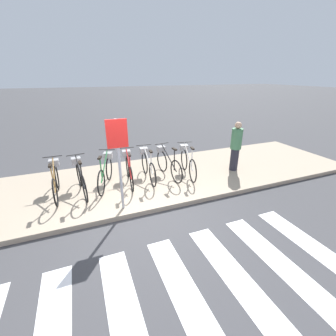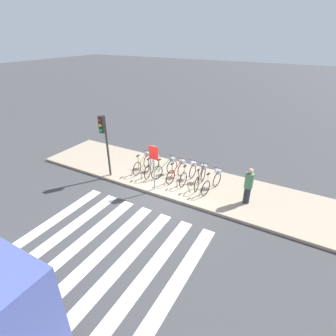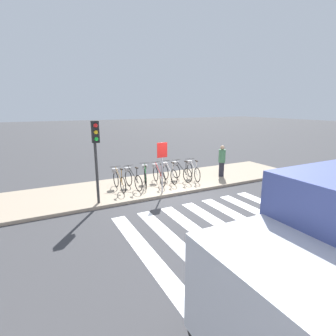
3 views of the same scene
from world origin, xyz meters
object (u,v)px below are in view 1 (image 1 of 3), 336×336
(parked_bicycle_3, at_px, (129,168))
(parked_bicycle_4, at_px, (147,164))
(parked_bicycle_2, at_px, (106,171))
(parked_bicycle_5, at_px, (167,162))
(parked_bicycle_0, at_px, (55,179))
(parked_bicycle_1, at_px, (80,177))
(parked_bicycle_6, at_px, (187,161))
(sign_post, at_px, (118,151))
(pedestrian, at_px, (236,146))

(parked_bicycle_3, xyz_separation_m, parked_bicycle_4, (0.58, 0.07, 0.00))
(parked_bicycle_2, bearing_deg, parked_bicycle_5, -0.69)
(parked_bicycle_0, relative_size, parked_bicycle_1, 1.00)
(parked_bicycle_0, height_order, parked_bicycle_5, same)
(parked_bicycle_0, distance_m, parked_bicycle_1, 0.60)
(parked_bicycle_2, distance_m, parked_bicycle_5, 1.83)
(parked_bicycle_6, bearing_deg, parked_bicycle_5, 168.74)
(parked_bicycle_0, height_order, parked_bicycle_3, same)
(parked_bicycle_2, distance_m, parked_bicycle_3, 0.64)
(parked_bicycle_6, bearing_deg, sign_post, -151.58)
(parked_bicycle_2, bearing_deg, pedestrian, -5.53)
(parked_bicycle_1, height_order, parked_bicycle_4, same)
(parked_bicycle_3, height_order, parked_bicycle_6, same)
(parked_bicycle_0, height_order, parked_bicycle_2, same)
(parked_bicycle_6, relative_size, sign_post, 0.77)
(parked_bicycle_0, bearing_deg, sign_post, -41.16)
(parked_bicycle_2, distance_m, sign_post, 1.70)
(parked_bicycle_0, bearing_deg, parked_bicycle_4, 2.80)
(pedestrian, xyz_separation_m, sign_post, (-3.84, -0.98, 0.60))
(sign_post, bearing_deg, pedestrian, 14.32)
(parked_bicycle_5, bearing_deg, parked_bicycle_6, -11.26)
(parked_bicycle_1, xyz_separation_m, parked_bicycle_2, (0.67, 0.15, 0.00))
(parked_bicycle_1, height_order, sign_post, sign_post)
(parked_bicycle_4, distance_m, parked_bicycle_6, 1.25)
(parked_bicycle_2, bearing_deg, parked_bicycle_3, -3.56)
(parked_bicycle_5, distance_m, pedestrian, 2.26)
(parked_bicycle_1, bearing_deg, parked_bicycle_3, 4.99)
(parked_bicycle_1, bearing_deg, parked_bicycle_2, 12.90)
(parked_bicycle_2, relative_size, pedestrian, 0.99)
(parked_bicycle_3, bearing_deg, parked_bicycle_0, -178.37)
(parked_bicycle_1, distance_m, sign_post, 1.79)
(parked_bicycle_4, distance_m, sign_post, 2.00)
(pedestrian, bearing_deg, parked_bicycle_6, 171.18)
(parked_bicycle_2, height_order, sign_post, sign_post)
(parked_bicycle_4, bearing_deg, parked_bicycle_0, -177.20)
(parked_bicycle_6, bearing_deg, parked_bicycle_0, 179.21)
(parked_bicycle_2, bearing_deg, parked_bicycle_1, -167.10)
(parked_bicycle_1, relative_size, pedestrian, 1.03)
(parked_bicycle_6, bearing_deg, parked_bicycle_4, 172.04)
(parked_bicycle_5, bearing_deg, parked_bicycle_4, 175.40)
(parked_bicycle_3, height_order, pedestrian, pedestrian)
(parked_bicycle_2, xyz_separation_m, parked_bicycle_5, (1.83, -0.02, 0.00))
(parked_bicycle_3, distance_m, parked_bicycle_5, 1.20)
(sign_post, bearing_deg, parked_bicycle_3, 71.42)
(parked_bicycle_1, height_order, parked_bicycle_3, same)
(parked_bicycle_4, bearing_deg, parked_bicycle_5, -4.60)
(parked_bicycle_2, relative_size, sign_post, 0.74)
(parked_bicycle_6, bearing_deg, parked_bicycle_1, -179.84)
(parked_bicycle_0, relative_size, parked_bicycle_6, 1.01)
(parked_bicycle_5, xyz_separation_m, parked_bicycle_6, (0.62, -0.12, 0.00))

